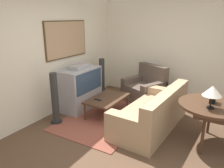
{
  "coord_description": "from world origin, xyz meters",
  "views": [
    {
      "loc": [
        -3.11,
        -1.39,
        2.12
      ],
      "look_at": [
        0.73,
        0.85,
        0.75
      ],
      "focal_mm": 35.0,
      "sensor_mm": 36.0,
      "label": 1
    }
  ],
  "objects_px": {
    "table_lamp": "(212,91)",
    "speaker_tower_right": "(102,79)",
    "mantel_clock": "(213,98)",
    "armchair": "(145,90)",
    "speaker_tower_left": "(55,100)",
    "couch": "(153,114)",
    "console_table": "(213,108)",
    "tv": "(80,88)",
    "coffee_table": "(107,99)"
  },
  "relations": [
    {
      "from": "table_lamp",
      "to": "speaker_tower_right",
      "type": "bearing_deg",
      "value": 66.55
    },
    {
      "from": "mantel_clock",
      "to": "table_lamp",
      "type": "bearing_deg",
      "value": 179.82
    },
    {
      "from": "armchair",
      "to": "mantel_clock",
      "type": "height_order",
      "value": "armchair"
    },
    {
      "from": "mantel_clock",
      "to": "speaker_tower_left",
      "type": "distance_m",
      "value": 2.96
    },
    {
      "from": "couch",
      "to": "speaker_tower_left",
      "type": "xyz_separation_m",
      "value": [
        -0.82,
        1.8,
        0.22
      ]
    },
    {
      "from": "couch",
      "to": "console_table",
      "type": "xyz_separation_m",
      "value": [
        -0.06,
        -1.05,
        0.39
      ]
    },
    {
      "from": "tv",
      "to": "coffee_table",
      "type": "bearing_deg",
      "value": -91.23
    },
    {
      "from": "coffee_table",
      "to": "speaker_tower_right",
      "type": "height_order",
      "value": "speaker_tower_right"
    },
    {
      "from": "couch",
      "to": "armchair",
      "type": "xyz_separation_m",
      "value": [
        1.26,
        0.68,
        0.02
      ]
    },
    {
      "from": "console_table",
      "to": "speaker_tower_right",
      "type": "xyz_separation_m",
      "value": [
        1.01,
        2.85,
        -0.17
      ]
    },
    {
      "from": "console_table",
      "to": "table_lamp",
      "type": "distance_m",
      "value": 0.41
    },
    {
      "from": "couch",
      "to": "speaker_tower_left",
      "type": "height_order",
      "value": "speaker_tower_left"
    },
    {
      "from": "coffee_table",
      "to": "mantel_clock",
      "type": "bearing_deg",
      "value": -91.28
    },
    {
      "from": "armchair",
      "to": "coffee_table",
      "type": "xyz_separation_m",
      "value": [
        -1.22,
        0.4,
        0.06
      ]
    },
    {
      "from": "coffee_table",
      "to": "console_table",
      "type": "bearing_deg",
      "value": -92.91
    },
    {
      "from": "speaker_tower_left",
      "to": "speaker_tower_right",
      "type": "xyz_separation_m",
      "value": [
        1.76,
        0.0,
        0.0
      ]
    },
    {
      "from": "armchair",
      "to": "mantel_clock",
      "type": "distance_m",
      "value": 2.19
    },
    {
      "from": "couch",
      "to": "armchair",
      "type": "bearing_deg",
      "value": -148.4
    },
    {
      "from": "tv",
      "to": "armchair",
      "type": "relative_size",
      "value": 0.92
    },
    {
      "from": "coffee_table",
      "to": "mantel_clock",
      "type": "relative_size",
      "value": 6.18
    },
    {
      "from": "tv",
      "to": "coffee_table",
      "type": "relative_size",
      "value": 1.01
    },
    {
      "from": "couch",
      "to": "coffee_table",
      "type": "distance_m",
      "value": 1.09
    },
    {
      "from": "tv",
      "to": "couch",
      "type": "relative_size",
      "value": 0.53
    },
    {
      "from": "mantel_clock",
      "to": "speaker_tower_right",
      "type": "relative_size",
      "value": 0.16
    },
    {
      "from": "couch",
      "to": "table_lamp",
      "type": "relative_size",
      "value": 5.36
    },
    {
      "from": "coffee_table",
      "to": "table_lamp",
      "type": "height_order",
      "value": "table_lamp"
    },
    {
      "from": "table_lamp",
      "to": "armchair",
      "type": "bearing_deg",
      "value": 47.86
    },
    {
      "from": "mantel_clock",
      "to": "speaker_tower_right",
      "type": "height_order",
      "value": "speaker_tower_right"
    },
    {
      "from": "console_table",
      "to": "speaker_tower_right",
      "type": "relative_size",
      "value": 1.04
    },
    {
      "from": "console_table",
      "to": "mantel_clock",
      "type": "bearing_deg",
      "value": 22.63
    },
    {
      "from": "speaker_tower_left",
      "to": "couch",
      "type": "bearing_deg",
      "value": -65.57
    },
    {
      "from": "couch",
      "to": "tv",
      "type": "bearing_deg",
      "value": -88.78
    },
    {
      "from": "couch",
      "to": "coffee_table",
      "type": "bearing_deg",
      "value": -89.28
    },
    {
      "from": "tv",
      "to": "table_lamp",
      "type": "relative_size",
      "value": 2.86
    },
    {
      "from": "console_table",
      "to": "table_lamp",
      "type": "bearing_deg",
      "value": 173.09
    },
    {
      "from": "table_lamp",
      "to": "tv",
      "type": "bearing_deg",
      "value": 83.17
    },
    {
      "from": "couch",
      "to": "speaker_tower_right",
      "type": "bearing_deg",
      "value": -114.49
    },
    {
      "from": "mantel_clock",
      "to": "couch",
      "type": "bearing_deg",
      "value": 89.95
    },
    {
      "from": "coffee_table",
      "to": "mantel_clock",
      "type": "xyz_separation_m",
      "value": [
        -0.05,
        -2.11,
        0.46
      ]
    },
    {
      "from": "tv",
      "to": "speaker_tower_right",
      "type": "xyz_separation_m",
      "value": [
        0.88,
        -0.05,
        0.01
      ]
    },
    {
      "from": "speaker_tower_left",
      "to": "speaker_tower_right",
      "type": "height_order",
      "value": "same"
    },
    {
      "from": "speaker_tower_right",
      "to": "couch",
      "type": "bearing_deg",
      "value": -117.64
    },
    {
      "from": "armchair",
      "to": "speaker_tower_left",
      "type": "height_order",
      "value": "speaker_tower_left"
    },
    {
      "from": "couch",
      "to": "coffee_table",
      "type": "xyz_separation_m",
      "value": [
        0.05,
        1.09,
        0.08
      ]
    },
    {
      "from": "armchair",
      "to": "speaker_tower_right",
      "type": "relative_size",
      "value": 1.08
    },
    {
      "from": "tv",
      "to": "coffee_table",
      "type": "xyz_separation_m",
      "value": [
        -0.02,
        -0.77,
        -0.13
      ]
    },
    {
      "from": "couch",
      "to": "armchair",
      "type": "height_order",
      "value": "armchair"
    },
    {
      "from": "tv",
      "to": "console_table",
      "type": "distance_m",
      "value": 2.91
    },
    {
      "from": "armchair",
      "to": "coffee_table",
      "type": "height_order",
      "value": "armchair"
    },
    {
      "from": "couch",
      "to": "coffee_table",
      "type": "height_order",
      "value": "couch"
    }
  ]
}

